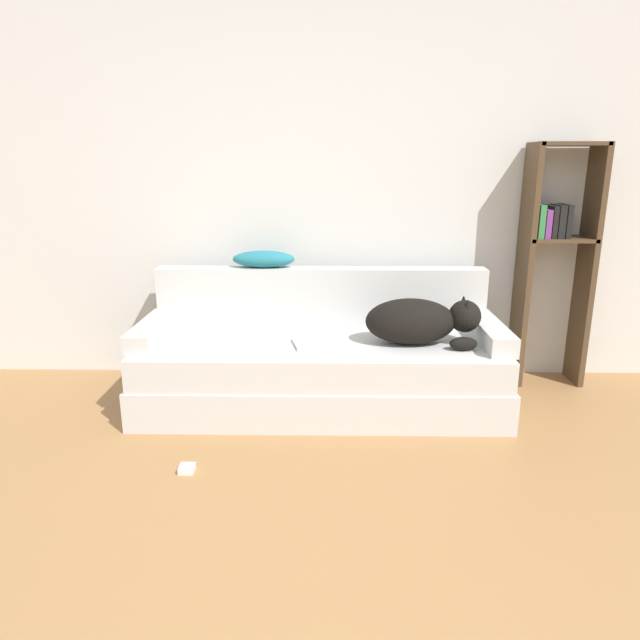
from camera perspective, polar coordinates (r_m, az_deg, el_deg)
name	(u,v)px	position (r m, az deg, el deg)	size (l,w,h in m)	color
wall_back	(343,178)	(3.88, 2.35, 14.03)	(7.63, 0.06, 2.70)	silver
couch	(320,373)	(3.50, 0.03, -5.30)	(2.17, 0.86, 0.42)	silver
couch_backrest	(321,296)	(3.73, 0.12, 2.41)	(2.13, 0.15, 0.37)	silver
couch_arm_left	(153,330)	(3.57, -16.39, -1.00)	(0.15, 0.67, 0.11)	silver
couch_arm_right	(489,332)	(3.54, 16.58, -1.15)	(0.15, 0.67, 0.11)	silver
dog	(420,321)	(3.37, 9.93, -0.08)	(0.67, 0.31, 0.28)	black
laptop	(319,343)	(3.34, -0.07, -2.32)	(0.33, 0.27, 0.02)	#B7B7BC
throw_pillow	(264,259)	(3.72, -5.66, 6.08)	(0.40, 0.17, 0.11)	teal
bookshelf	(555,251)	(4.01, 22.48, 6.43)	(0.44, 0.26, 1.57)	#4C3823
power_adapter	(187,469)	(2.92, -13.17, -14.28)	(0.07, 0.07, 0.03)	silver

